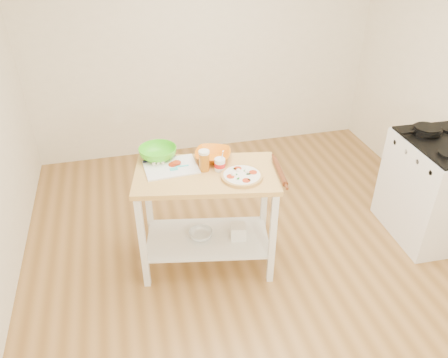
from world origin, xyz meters
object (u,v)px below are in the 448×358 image
prep_island (207,200)px  skillet (426,130)px  green_bowl (158,153)px  shelf_glass_bowl (201,234)px  gas_stove (437,189)px  pizza (242,176)px  cutting_board (170,167)px  yogurt_tub (220,164)px  rolling_pin (280,171)px  beer_pint (204,160)px  shelf_bin (238,231)px  orange_bowl (213,155)px  knife (155,160)px  spatula (178,167)px

prep_island → skillet: 2.00m
green_bowl → shelf_glass_bowl: 0.77m
gas_stove → pizza: size_ratio=3.54×
cutting_board → yogurt_tub: yogurt_tub is taller
prep_island → rolling_pin: rolling_pin is taller
pizza → green_bowl: size_ratio=1.04×
beer_pint → rolling_pin: size_ratio=0.44×
yogurt_tub → shelf_bin: (0.14, -0.06, -0.63)m
orange_bowl → cutting_board: bearing=-172.0°
skillet → yogurt_tub: 1.86m
prep_island → gas_stove: (2.08, -0.09, -0.17)m
beer_pint → shelf_glass_bowl: bearing=-156.4°
pizza → rolling_pin: pizza is taller
green_bowl → rolling_pin: green_bowl is taller
skillet → yogurt_tub: size_ratio=2.20×
rolling_pin → green_bowl: bearing=151.7°
knife → rolling_pin: 0.98m
orange_bowl → prep_island: bearing=-117.2°
pizza → shelf_bin: 0.60m
cutting_board → rolling_pin: size_ratio=1.11×
gas_stove → shelf_bin: (-1.83, 0.03, -0.15)m
prep_island → cutting_board: size_ratio=2.83×
spatula → beer_pint: beer_pint is taller
beer_pint → yogurt_tub: bearing=-16.1°
spatula → shelf_bin: (0.44, -0.15, -0.59)m
skillet → yogurt_tub: bearing=-180.0°
cutting_board → orange_bowl: size_ratio=1.47×
pizza → rolling_pin: (0.29, -0.02, 0.01)m
skillet → rolling_pin: bearing=-172.8°
prep_island → knife: bearing=144.1°
spatula → green_bowl: size_ratio=0.50×
yogurt_tub → shelf_bin: bearing=-24.4°
gas_stove → spatula: size_ratio=7.41×
yogurt_tub → cutting_board: bearing=160.1°
gas_stove → yogurt_tub: gas_stove is taller
beer_pint → green_bowl: bearing=139.9°
cutting_board → pizza: bearing=-32.4°
pizza → green_bowl: 0.72m
spatula → knife: knife is taller
skillet → cutting_board: 2.22m
pizza → beer_pint: size_ratio=1.90×
skillet → shelf_glass_bowl: 2.14m
spatula → yogurt_tub: yogurt_tub is taller
cutting_board → spatula: size_ratio=2.78×
beer_pint → yogurt_tub: (0.11, -0.03, -0.03)m
prep_island → knife: size_ratio=4.37×
cutting_board → shelf_bin: (0.50, -0.19, -0.59)m
prep_island → beer_pint: bearing=96.3°
pizza → cutting_board: size_ratio=0.75×
cutting_board → shelf_bin: 0.79m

